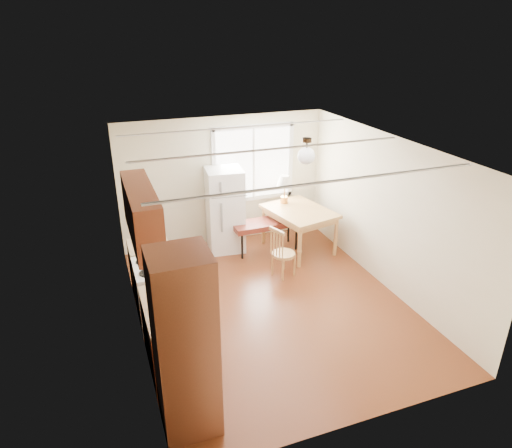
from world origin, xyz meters
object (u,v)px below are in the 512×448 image
refrigerator (225,210)px  dining_table (299,215)px  bench (266,224)px  chair (280,250)px

refrigerator → dining_table: bearing=-15.7°
refrigerator → bench: bearing=-20.1°
bench → dining_table: (0.60, -0.17, 0.18)m
dining_table → chair: chair is taller
bench → dining_table: bearing=-17.5°
refrigerator → chair: 1.52m
bench → chair: (-0.15, -1.04, -0.02)m
dining_table → refrigerator: bearing=146.1°
dining_table → chair: size_ratio=1.65×
refrigerator → bench: size_ratio=1.21×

